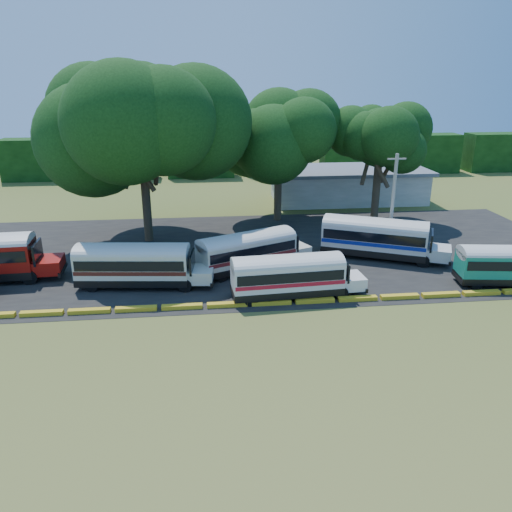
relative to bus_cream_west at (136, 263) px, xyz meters
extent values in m
plane|color=#3E541C|center=(4.86, -5.23, -1.84)|extent=(160.00, 160.00, 0.00)
cube|color=black|center=(5.86, 6.77, -1.83)|extent=(64.00, 24.00, 0.02)
cube|color=gold|center=(-5.64, -4.23, -1.69)|extent=(2.70, 0.45, 0.30)
cube|color=gold|center=(-2.64, -4.23, -1.69)|extent=(2.70, 0.45, 0.30)
cube|color=gold|center=(0.36, -4.23, -1.69)|extent=(2.70, 0.45, 0.30)
cube|color=gold|center=(3.36, -4.23, -1.69)|extent=(2.70, 0.45, 0.30)
cube|color=gold|center=(6.36, -4.23, -1.69)|extent=(2.70, 0.45, 0.30)
cube|color=gold|center=(9.36, -4.23, -1.69)|extent=(2.70, 0.45, 0.30)
cube|color=gold|center=(12.36, -4.23, -1.69)|extent=(2.70, 0.45, 0.30)
cube|color=gold|center=(15.36, -4.23, -1.69)|extent=(2.70, 0.45, 0.30)
cube|color=gold|center=(18.36, -4.23, -1.69)|extent=(2.70, 0.45, 0.30)
cube|color=gold|center=(21.36, -4.23, -1.69)|extent=(2.70, 0.45, 0.30)
cube|color=gold|center=(24.36, -4.23, -1.69)|extent=(2.70, 0.45, 0.30)
cube|color=silver|center=(22.86, 24.77, -0.04)|extent=(18.00, 8.00, 3.60)
cube|color=slate|center=(22.86, 24.77, 1.96)|extent=(19.00, 9.00, 0.40)
cube|color=black|center=(-19.14, 42.77, 1.16)|extent=(10.00, 4.00, 6.00)
cube|color=black|center=(-7.14, 42.77, 1.16)|extent=(10.00, 4.00, 6.00)
cube|color=black|center=(4.86, 42.77, 1.16)|extent=(10.00, 4.00, 6.00)
cube|color=black|center=(16.86, 42.77, 1.16)|extent=(10.00, 4.00, 6.00)
cube|color=black|center=(28.86, 42.77, 1.16)|extent=(10.00, 4.00, 6.00)
cube|color=black|center=(40.86, 42.77, 1.16)|extent=(10.00, 4.00, 6.00)
cube|color=black|center=(52.86, 42.77, 1.16)|extent=(10.00, 4.00, 6.00)
cylinder|color=black|center=(-8.00, 1.17, -1.29)|extent=(1.12, 0.38, 1.10)
cylinder|color=black|center=(-8.14, 3.53, -1.29)|extent=(1.12, 0.38, 1.10)
cube|color=#970D08|center=(-6.86, 2.42, -0.79)|extent=(2.13, 2.55, 1.05)
cube|color=black|center=(-7.55, 2.38, 0.28)|extent=(0.32, 2.55, 1.52)
cube|color=black|center=(-5.92, 2.48, -1.24)|extent=(0.36, 2.71, 0.33)
cylinder|color=black|center=(3.49, -1.44, -1.35)|extent=(1.01, 0.38, 0.98)
cylinder|color=black|center=(3.72, 0.65, -1.35)|extent=(1.01, 0.38, 0.98)
cylinder|color=black|center=(-3.17, -0.71, -1.35)|extent=(1.01, 0.38, 0.98)
cylinder|color=black|center=(-2.93, 1.38, -1.35)|extent=(1.01, 0.38, 0.98)
cube|color=black|center=(-0.21, 0.02, -1.20)|extent=(8.29, 3.33, 0.54)
cube|color=silver|center=(-0.21, 0.02, -0.04)|extent=(8.29, 3.33, 1.80)
cube|color=black|center=(-0.21, 0.02, 0.18)|extent=(7.98, 3.35, 0.76)
cube|color=#4C1A13|center=(-0.21, 0.02, -0.40)|extent=(8.21, 3.36, 0.30)
ellipsoid|color=beige|center=(-0.21, 0.02, 0.86)|extent=(8.29, 3.33, 1.11)
cube|color=silver|center=(4.68, -0.52, -0.91)|extent=(2.00, 2.35, 0.93)
cube|color=black|center=(4.06, -0.45, 0.05)|extent=(0.40, 2.27, 1.35)
cube|color=black|center=(5.51, -0.61, -1.30)|extent=(0.44, 2.42, 0.30)
cube|color=black|center=(-4.18, 0.46, -1.30)|extent=(0.44, 2.42, 0.30)
cylinder|color=black|center=(12.08, 2.81, -1.37)|extent=(0.98, 0.63, 0.95)
cylinder|color=black|center=(11.25, 4.66, -1.37)|extent=(0.98, 0.63, 0.95)
cylinder|color=black|center=(6.19, 0.15, -1.37)|extent=(0.98, 0.63, 0.95)
cylinder|color=black|center=(5.35, 2.01, -1.37)|extent=(0.98, 0.63, 0.95)
cube|color=black|center=(8.28, 2.21, -1.22)|extent=(8.09, 5.37, 0.52)
cube|color=beige|center=(8.28, 2.21, -0.10)|extent=(8.09, 5.37, 1.74)
cube|color=black|center=(8.28, 2.21, 0.11)|extent=(7.83, 5.30, 0.73)
cube|color=maroon|center=(8.28, 2.21, -0.45)|extent=(8.03, 5.38, 0.29)
ellipsoid|color=beige|center=(8.28, 2.21, 0.77)|extent=(8.09, 5.37, 1.07)
cube|color=beige|center=(12.62, 4.17, -0.94)|extent=(2.42, 2.61, 0.90)
cube|color=black|center=(12.07, 3.92, -0.01)|extent=(1.03, 2.05, 1.31)
cube|color=black|center=(13.36, 4.50, -1.32)|extent=(1.11, 2.19, 0.29)
cube|color=black|center=(4.77, 0.63, -1.32)|extent=(1.11, 2.19, 0.29)
cylinder|color=black|center=(14.31, -3.87, -1.38)|extent=(0.95, 0.32, 0.93)
cylinder|color=black|center=(14.17, -1.88, -1.38)|extent=(0.95, 0.32, 0.93)
cylinder|color=black|center=(7.98, -4.31, -1.38)|extent=(0.95, 0.32, 0.93)
cylinder|color=black|center=(7.84, -2.32, -1.38)|extent=(0.95, 0.32, 0.93)
cube|color=black|center=(10.61, -3.12, -1.24)|extent=(7.79, 2.85, 0.51)
cube|color=white|center=(10.61, -3.12, -0.13)|extent=(7.79, 2.85, 1.71)
cube|color=black|center=(10.61, -3.12, 0.07)|extent=(7.49, 2.89, 0.72)
cube|color=#B41223|center=(10.61, -3.12, -0.47)|extent=(7.71, 2.88, 0.28)
ellipsoid|color=beige|center=(10.61, -3.12, 0.72)|extent=(7.79, 2.85, 1.05)
cube|color=white|center=(15.26, -2.80, -0.96)|extent=(1.82, 2.16, 0.89)
cube|color=black|center=(14.67, -2.84, -0.05)|extent=(0.29, 2.15, 1.28)
cube|color=black|center=(16.05, -2.75, -1.33)|extent=(0.32, 2.29, 0.28)
cube|color=black|center=(6.84, -3.38, -1.33)|extent=(0.32, 2.29, 0.28)
cylinder|color=black|center=(22.49, 1.44, -1.32)|extent=(1.07, 0.71, 1.04)
cylinder|color=black|center=(23.44, 3.46, -1.32)|extent=(1.07, 0.71, 1.04)
cylinder|color=black|center=(16.06, 4.44, -1.32)|extent=(1.07, 0.71, 1.04)
cylinder|color=black|center=(17.00, 6.46, -1.32)|extent=(1.07, 0.71, 1.04)
cube|color=black|center=(19.27, 4.17, -1.16)|extent=(8.86, 5.98, 0.57)
cube|color=silver|center=(19.27, 4.17, 0.07)|extent=(8.86, 5.98, 1.91)
cube|color=black|center=(19.27, 4.17, 0.30)|extent=(8.58, 5.89, 0.80)
cube|color=navy|center=(19.27, 4.17, -0.31)|extent=(8.80, 5.98, 0.31)
ellipsoid|color=beige|center=(19.27, 4.17, 1.03)|extent=(8.86, 5.98, 1.17)
cube|color=silver|center=(24.00, 1.96, -0.85)|extent=(2.67, 2.88, 0.99)
cube|color=black|center=(23.41, 2.24, 0.17)|extent=(1.16, 2.24, 1.43)
cube|color=black|center=(24.81, 1.59, -1.27)|extent=(1.25, 2.40, 0.31)
cube|color=black|center=(15.44, 5.96, -1.27)|extent=(1.25, 2.40, 0.31)
cylinder|color=black|center=(24.52, -3.27, -1.39)|extent=(0.93, 0.38, 0.90)
cylinder|color=black|center=(24.79, -1.35, -1.39)|extent=(0.93, 0.38, 0.90)
cube|color=black|center=(27.25, -2.67, -1.26)|extent=(7.66, 3.26, 0.50)
cube|color=#178164|center=(27.25, -2.67, -0.18)|extent=(7.66, 3.26, 1.66)
cube|color=black|center=(27.25, -2.67, 0.02)|extent=(7.37, 3.27, 0.70)
ellipsoid|color=beige|center=(27.25, -2.67, 0.64)|extent=(7.66, 3.26, 1.02)
cube|color=black|center=(23.63, -2.16, -1.35)|extent=(0.47, 2.22, 0.27)
cylinder|color=#38291C|center=(-0.20, 11.08, 1.97)|extent=(0.80, 0.80, 7.62)
cylinder|color=#38291C|center=(1.02, 11.52, 5.24)|extent=(1.36, 2.75, 4.35)
cylinder|color=#38291C|center=(-1.19, 11.91, 5.24)|extent=(2.11, 2.40, 4.35)
cylinder|color=#38291C|center=(-0.42, 9.80, 5.24)|extent=(2.80, 0.91, 4.35)
ellipsoid|color=black|center=(-0.20, 11.08, 9.28)|extent=(12.98, 12.98, 9.52)
cylinder|color=#38291C|center=(12.92, 16.85, 1.54)|extent=(0.80, 0.80, 6.76)
cylinder|color=#38291C|center=(14.14, 17.30, 4.44)|extent=(1.27, 2.49, 3.88)
cylinder|color=#38291C|center=(11.93, 17.69, 4.44)|extent=(1.94, 2.19, 3.88)
cylinder|color=#38291C|center=(12.70, 15.57, 4.44)|extent=(2.53, 0.87, 3.88)
ellipsoid|color=black|center=(12.92, 16.85, 8.08)|extent=(10.10, 10.10, 7.41)
cylinder|color=#38291C|center=(23.25, 15.61, 1.10)|extent=(0.80, 0.80, 5.89)
cylinder|color=#38291C|center=(24.47, 16.06, 3.63)|extent=(1.17, 2.24, 3.41)
cylinder|color=#38291C|center=(22.25, 16.45, 3.63)|extent=(1.77, 1.98, 3.41)
cylinder|color=#38291C|center=(23.02, 14.33, 3.63)|extent=(2.26, 0.82, 3.41)
ellipsoid|color=black|center=(23.25, 15.61, 6.86)|extent=(8.14, 8.14, 5.97)
cylinder|color=gray|center=(21.25, 5.79, 2.42)|extent=(0.30, 0.30, 8.53)
cube|color=gray|center=(21.25, 5.79, 6.26)|extent=(1.60, 0.12, 0.12)
camera|label=1|loc=(5.03, -34.61, 12.72)|focal=35.00mm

